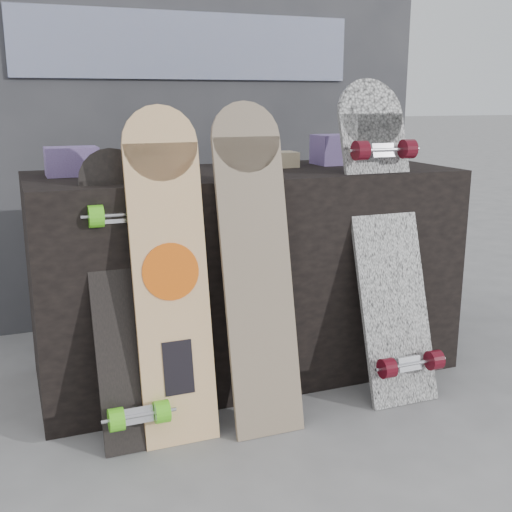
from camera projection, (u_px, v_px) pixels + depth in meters
name	position (u px, v px, depth m)	size (l,w,h in m)	color
ground	(299.00, 425.00, 2.15)	(60.00, 60.00, 0.00)	slate
vendor_table	(246.00, 273.00, 2.51)	(1.60, 0.60, 0.80)	black
booth	(185.00, 90.00, 3.11)	(2.40, 0.22, 2.20)	#36373B
merch_box_purple	(72.00, 161.00, 2.25)	(0.18, 0.12, 0.10)	#563A78
merch_box_small	(332.00, 150.00, 2.63)	(0.14, 0.14, 0.12)	#563A78
merch_box_flat	(269.00, 160.00, 2.52)	(0.22, 0.10, 0.06)	#D1B78C
longboard_geisha	(170.00, 267.00, 2.00)	(0.24, 0.22, 1.05)	beige
longboard_celtic	(256.00, 258.00, 2.08)	(0.23, 0.27, 1.06)	beige
longboard_cascadia	(386.00, 233.00, 2.32)	(0.27, 0.43, 1.14)	white
skateboard_dark	(124.00, 294.00, 2.00)	(0.21, 0.36, 0.92)	black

